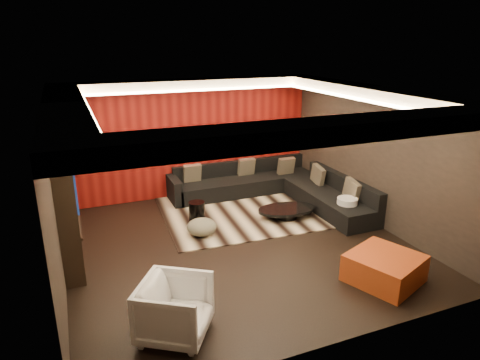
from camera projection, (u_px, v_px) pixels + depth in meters
name	position (u px, v px, depth m)	size (l,w,h in m)	color
floor	(237.00, 245.00, 8.00)	(6.00, 6.00, 0.02)	black
ceiling	(237.00, 92.00, 7.11)	(6.00, 6.00, 0.02)	silver
wall_back	(190.00, 138.00, 10.20)	(6.00, 0.02, 2.80)	black
wall_left	(53.00, 196.00, 6.47)	(0.02, 6.00, 2.80)	black
wall_right	(375.00, 156.00, 8.64)	(0.02, 6.00, 2.80)	black
red_feature_wall	(190.00, 138.00, 10.16)	(5.98, 0.05, 2.78)	#6B0C0A
soffit_back	(192.00, 84.00, 9.52)	(6.00, 0.60, 0.22)	silver
soffit_front	(328.00, 130.00, 4.78)	(6.00, 0.60, 0.22)	silver
soffit_left	(64.00, 110.00, 6.17)	(0.60, 4.80, 0.22)	silver
soffit_right	(369.00, 92.00, 8.12)	(0.60, 4.80, 0.22)	silver
cove_back	(196.00, 90.00, 9.25)	(4.80, 0.08, 0.04)	#FFD899
cove_front	(311.00, 132.00, 5.11)	(4.80, 0.08, 0.04)	#FFD899
cove_left	(89.00, 114.00, 6.32)	(0.08, 4.80, 0.04)	#FFD899
cove_right	(353.00, 98.00, 8.03)	(0.08, 4.80, 0.04)	#FFD899
tv_surround	(66.00, 200.00, 7.15)	(0.30, 2.00, 2.20)	black
tv_screen	(74.00, 179.00, 7.09)	(0.04, 1.30, 0.80)	black
tv_shelf	(79.00, 220.00, 7.33)	(0.04, 1.60, 0.04)	black
rug	(253.00, 209.00, 9.62)	(4.00, 3.00, 0.02)	beige
coffee_table	(287.00, 213.00, 9.13)	(1.25, 1.25, 0.21)	black
drum_stool	(197.00, 211.00, 8.97)	(0.34, 0.34, 0.40)	black
striped_pouf	(202.00, 227.00, 8.31)	(0.58, 0.58, 0.32)	beige
white_side_table	(347.00, 210.00, 8.91)	(0.42, 0.42, 0.53)	silver
orange_ottoman	(384.00, 268.00, 6.74)	(1.00, 1.00, 0.44)	maroon
armchair	(175.00, 309.00, 5.44)	(0.84, 0.86, 0.78)	white
sectional_sofa	(275.00, 189.00, 10.18)	(3.65, 3.50, 0.75)	black
throw_pillows	(277.00, 174.00, 10.12)	(3.07, 2.77, 0.50)	tan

